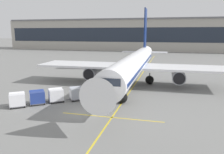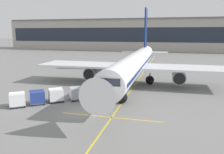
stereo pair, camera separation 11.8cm
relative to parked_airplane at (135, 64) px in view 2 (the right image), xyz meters
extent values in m
plane|color=slate|center=(-3.91, -16.52, -3.86)|extent=(600.00, 600.00, 0.00)
cylinder|color=white|center=(0.01, -0.85, 0.10)|extent=(4.05, 36.24, 3.70)
cube|color=navy|center=(0.01, -0.85, 0.10)|extent=(4.07, 34.80, 0.44)
cone|color=white|center=(0.20, -20.80, 0.10)|extent=(3.55, 3.73, 3.51)
cone|color=white|center=(-0.19, 20.21, 0.37)|extent=(3.20, 5.95, 3.14)
cube|color=white|center=(-9.34, -0.03, -0.46)|extent=(17.27, 7.41, 0.36)
cylinder|color=#93969E|center=(-7.86, -0.74, -1.79)|extent=(2.34, 4.73, 2.29)
cylinder|color=black|center=(-7.84, -3.15, -1.79)|extent=(1.95, 0.14, 1.95)
cube|color=white|center=(9.34, 0.15, -0.46)|extent=(17.27, 7.41, 0.36)
cylinder|color=#93969E|center=(7.88, -0.59, -1.79)|extent=(2.34, 4.73, 2.29)
cylinder|color=black|center=(7.90, -3.00, -1.79)|extent=(1.95, 0.14, 1.95)
cube|color=navy|center=(-0.18, 18.73, 6.27)|extent=(0.32, 4.35, 10.86)
cube|color=white|center=(-0.18, 18.44, 0.65)|extent=(11.72, 3.01, 0.20)
cube|color=#1E2633|center=(0.17, -18.21, 0.65)|extent=(2.61, 1.69, 0.81)
cylinder|color=#47474C|center=(0.11, -11.71, -2.41)|extent=(0.22, 0.22, 1.31)
sphere|color=black|center=(0.11, -11.71, -3.06)|extent=(1.60, 1.60, 1.60)
cylinder|color=#47474C|center=(-2.78, 0.93, -2.41)|extent=(0.22, 0.22, 1.31)
sphere|color=black|center=(-2.78, 0.93, -3.06)|extent=(1.60, 1.60, 1.60)
cylinder|color=#47474C|center=(2.77, 0.99, -2.41)|extent=(0.22, 0.22, 1.31)
sphere|color=black|center=(2.77, 0.99, -3.06)|extent=(1.60, 1.60, 1.60)
cube|color=silver|center=(-4.71, -9.24, -3.36)|extent=(3.62, 3.43, 0.44)
cube|color=black|center=(-5.65, -9.58, -2.79)|extent=(0.82, 0.82, 0.70)
cylinder|color=#333338|center=(-5.13, -9.14, -2.74)|extent=(0.08, 0.08, 0.80)
cube|color=silver|center=(-3.81, -8.47, -2.08)|extent=(4.24, 3.82, 2.26)
cube|color=black|center=(-3.81, -8.47, -1.99)|extent=(4.04, 3.62, 2.10)
cube|color=#333338|center=(-3.52, -8.80, -1.96)|extent=(3.65, 3.14, 2.29)
cube|color=#333338|center=(-4.09, -8.14, -1.96)|extent=(3.65, 3.14, 2.29)
cylinder|color=black|center=(-3.32, -9.03, -3.58)|extent=(0.56, 0.52, 0.56)
cylinder|color=black|center=(-4.28, -7.91, -3.58)|extent=(0.56, 0.52, 0.56)
cylinder|color=black|center=(-5.13, -10.58, -3.58)|extent=(0.56, 0.52, 0.56)
cylinder|color=black|center=(-6.09, -9.46, -3.58)|extent=(0.56, 0.52, 0.56)
cube|color=#515156|center=(-6.43, -11.84, -3.65)|extent=(2.56, 2.48, 0.12)
cylinder|color=#4C4C51|center=(-7.51, -12.66, -3.66)|extent=(0.60, 0.48, 0.07)
cube|color=#9EA3AD|center=(-6.43, -11.84, -2.84)|extent=(2.42, 2.34, 1.50)
cube|color=#9EA3AD|center=(-6.68, -11.51, -2.31)|extent=(1.97, 1.77, 0.74)
cube|color=silver|center=(-7.20, -12.42, -2.84)|extent=(0.89, 1.17, 1.38)
sphere|color=black|center=(-7.48, -11.78, -3.71)|extent=(0.30, 0.30, 0.30)
sphere|color=black|center=(-6.66, -12.87, -3.71)|extent=(0.30, 0.30, 0.30)
sphere|color=black|center=(-6.20, -10.82, -3.71)|extent=(0.30, 0.30, 0.30)
sphere|color=black|center=(-5.38, -11.90, -3.71)|extent=(0.30, 0.30, 0.30)
cube|color=#515156|center=(-8.87, -13.42, -3.65)|extent=(2.56, 2.48, 0.12)
cylinder|color=#4C4C51|center=(-9.95, -14.24, -3.66)|extent=(0.60, 0.48, 0.07)
cube|color=silver|center=(-8.87, -13.42, -2.84)|extent=(2.42, 2.34, 1.50)
cube|color=silver|center=(-9.12, -13.09, -2.31)|extent=(1.97, 1.77, 0.74)
cube|color=silver|center=(-9.64, -14.00, -2.84)|extent=(0.89, 1.17, 1.38)
sphere|color=black|center=(-9.92, -13.36, -3.71)|extent=(0.30, 0.30, 0.30)
sphere|color=black|center=(-9.10, -14.45, -3.71)|extent=(0.30, 0.30, 0.30)
sphere|color=black|center=(-8.65, -12.40, -3.71)|extent=(0.30, 0.30, 0.30)
sphere|color=black|center=(-7.83, -13.48, -3.71)|extent=(0.30, 0.30, 0.30)
cube|color=#515156|center=(-10.81, -15.06, -3.65)|extent=(2.56, 2.48, 0.12)
cylinder|color=#4C4C51|center=(-11.88, -15.87, -3.66)|extent=(0.60, 0.48, 0.07)
cube|color=navy|center=(-10.81, -15.06, -2.84)|extent=(2.42, 2.34, 1.50)
cube|color=navy|center=(-11.05, -14.73, -2.31)|extent=(1.97, 1.77, 0.74)
cube|color=silver|center=(-11.57, -15.64, -2.84)|extent=(0.89, 1.17, 1.38)
sphere|color=black|center=(-11.85, -15.00, -3.71)|extent=(0.30, 0.30, 0.30)
sphere|color=black|center=(-11.03, -16.08, -3.71)|extent=(0.30, 0.30, 0.30)
sphere|color=black|center=(-10.58, -14.03, -3.71)|extent=(0.30, 0.30, 0.30)
sphere|color=black|center=(-9.76, -15.12, -3.71)|extent=(0.30, 0.30, 0.30)
cube|color=#515156|center=(-12.67, -16.71, -3.65)|extent=(2.56, 2.48, 0.12)
cylinder|color=#4C4C51|center=(-13.74, -17.53, -3.66)|extent=(0.60, 0.48, 0.07)
cube|color=silver|center=(-12.67, -16.71, -2.84)|extent=(2.42, 2.34, 1.50)
cube|color=silver|center=(-12.92, -16.39, -2.31)|extent=(1.97, 1.77, 0.74)
cube|color=silver|center=(-13.44, -17.30, -2.84)|extent=(0.89, 1.17, 1.38)
sphere|color=black|center=(-13.72, -16.66, -3.71)|extent=(0.30, 0.30, 0.30)
sphere|color=black|center=(-12.89, -17.74, -3.71)|extent=(0.30, 0.30, 0.30)
sphere|color=black|center=(-12.44, -15.69, -3.71)|extent=(0.30, 0.30, 0.30)
sphere|color=black|center=(-11.62, -16.77, -3.71)|extent=(0.30, 0.30, 0.30)
cylinder|color=black|center=(-3.41, -12.12, -3.43)|extent=(0.15, 0.15, 0.86)
cylinder|color=black|center=(-3.59, -12.08, -3.43)|extent=(0.15, 0.15, 0.86)
cube|color=orange|center=(-3.50, -12.10, -2.71)|extent=(0.42, 0.31, 0.58)
cube|color=white|center=(-3.52, -12.22, -2.71)|extent=(0.34, 0.08, 0.08)
sphere|color=beige|center=(-3.50, -12.10, -2.30)|extent=(0.21, 0.21, 0.21)
sphere|color=yellow|center=(-3.50, -12.10, -2.23)|extent=(0.23, 0.23, 0.23)
cylinder|color=orange|center=(-3.26, -12.15, -2.76)|extent=(0.09, 0.09, 0.56)
cylinder|color=orange|center=(-3.74, -12.05, -2.76)|extent=(0.09, 0.09, 0.56)
cylinder|color=#333847|center=(-6.54, -11.55, -3.43)|extent=(0.15, 0.15, 0.86)
cylinder|color=#333847|center=(-6.38, -11.46, -3.43)|extent=(0.15, 0.15, 0.86)
cube|color=orange|center=(-6.46, -11.50, -2.71)|extent=(0.45, 0.40, 0.58)
cube|color=white|center=(-6.52, -11.39, -2.71)|extent=(0.30, 0.18, 0.08)
sphere|color=#9E7051|center=(-6.46, -11.50, -2.30)|extent=(0.21, 0.21, 0.21)
sphere|color=yellow|center=(-6.46, -11.50, -2.23)|extent=(0.23, 0.23, 0.23)
cylinder|color=orange|center=(-6.67, -11.62, -2.76)|extent=(0.09, 0.09, 0.56)
cylinder|color=orange|center=(-6.25, -11.38, -2.76)|extent=(0.09, 0.09, 0.56)
cube|color=black|center=(-8.09, -5.35, -3.83)|extent=(0.70, 0.70, 0.05)
cone|color=orange|center=(-8.09, -5.35, -3.44)|extent=(0.56, 0.56, 0.74)
cylinder|color=white|center=(-8.09, -5.35, -3.40)|extent=(0.31, 0.31, 0.09)
cube|color=black|center=(-7.07, -1.49, -3.83)|extent=(0.54, 0.54, 0.05)
cone|color=orange|center=(-7.07, -1.49, -3.52)|extent=(0.44, 0.44, 0.57)
cylinder|color=white|center=(-7.07, -1.49, -3.49)|extent=(0.24, 0.24, 0.07)
cube|color=black|center=(-5.47, -0.13, -3.83)|extent=(0.67, 0.67, 0.05)
cone|color=orange|center=(-5.47, -0.13, -3.46)|extent=(0.53, 0.53, 0.70)
cylinder|color=white|center=(-5.47, -0.13, -3.42)|extent=(0.29, 0.29, 0.08)
cube|color=yellow|center=(0.12, -0.85, -3.86)|extent=(0.20, 110.00, 0.01)
cube|color=yellow|center=(0.01, -17.23, -3.86)|extent=(12.00, 0.20, 0.01)
cube|color=#A8A399|center=(-8.45, 82.46, 4.12)|extent=(149.85, 17.30, 15.95)
cube|color=#1E2633|center=(-8.45, 73.76, 4.51)|extent=(145.36, 0.10, 7.18)
cube|color=slate|center=(-8.45, 80.73, 12.44)|extent=(148.36, 14.71, 0.70)
camera|label=1|loc=(6.16, -40.87, 5.68)|focal=36.20mm
camera|label=2|loc=(6.27, -40.84, 5.68)|focal=36.20mm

